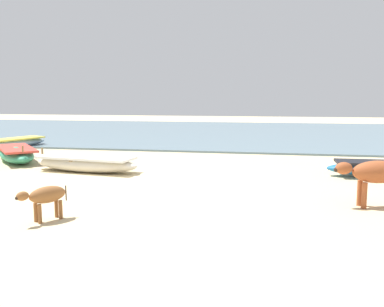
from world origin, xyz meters
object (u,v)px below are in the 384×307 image
object	(u,v)px
fishing_boat_4	(16,154)
cow_adult_rust	(376,174)
fishing_boat_2	(86,163)
calf_near_brown	(46,196)

from	to	relation	value
fishing_boat_4	cow_adult_rust	xyz separation A→B (m)	(10.97, -4.14, 0.42)
fishing_boat_2	cow_adult_rust	xyz separation A→B (m)	(7.68, -2.73, 0.44)
calf_near_brown	fishing_boat_2	bearing A→B (deg)	-130.57
fishing_boat_2	calf_near_brown	size ratio (longest dim) A/B	3.86
fishing_boat_4	cow_adult_rust	bearing A→B (deg)	27.62
calf_near_brown	fishing_boat_4	bearing A→B (deg)	-110.74
fishing_boat_2	fishing_boat_4	size ratio (longest dim) A/B	1.14
cow_adult_rust	calf_near_brown	distance (m)	6.52
fishing_boat_4	calf_near_brown	size ratio (longest dim) A/B	3.38
fishing_boat_4	calf_near_brown	world-z (taller)	fishing_boat_4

